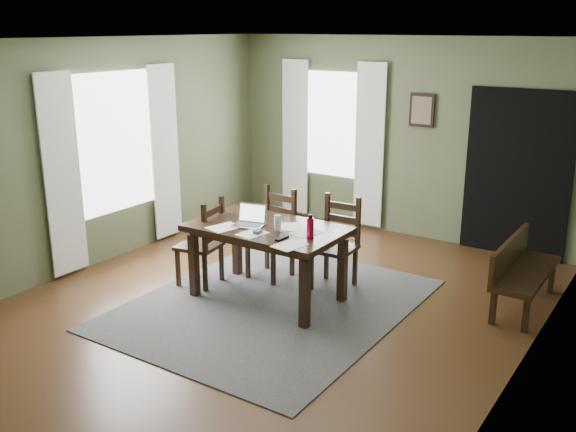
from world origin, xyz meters
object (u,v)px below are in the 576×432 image
Objects in this scene: chair_back_right at (336,244)px; laptop at (250,220)px; bench at (520,267)px; water_bottle at (310,228)px; chair_end at (203,244)px; chair_back_left at (273,235)px; dining_table at (267,235)px.

laptop reaches higher than chair_back_right.
bench is 5.27× the size of water_bottle.
bench is (3.11, 1.35, -0.06)m from chair_end.
chair_back_left reaches higher than chair_end.
chair_back_left reaches higher than dining_table.
chair_end is 4.07× the size of water_bottle.
chair_back_right is (1.26, 0.78, 0.01)m from chair_end.
laptop is (-2.46, -1.34, 0.44)m from bench.
water_bottle is at bearing -9.75° from dining_table.
laptop is 0.76m from water_bottle.
chair_end is 2.71× the size of laptop.
dining_table is 1.59× the size of chair_back_right.
dining_table is at bearing 170.50° from water_bottle.
bench is at bearing 38.88° from water_bottle.
chair_back_right is at bearing 57.56° from dining_table.
chair_back_left is at bearing 105.05° from bench.
chair_back_right is (0.76, 0.13, -0.01)m from chair_back_left.
bench is 3.51× the size of laptop.
water_bottle is (1.41, -0.02, 0.44)m from chair_end.
bench is 2.83m from laptop.
chair_back_right reaches higher than chair_end.
chair_end reaches higher than dining_table.
dining_table is 1.57× the size of chair_back_left.
chair_end is at bearing 167.58° from laptop.
laptop is at bearing 118.51° from bench.
laptop is at bearing -159.82° from dining_table.
chair_end is 0.75m from laptop.
chair_back_left is 2.71m from bench.
laptop reaches higher than dining_table.
bench is at bearing 14.56° from chair_back_right.
chair_back_left is 0.78m from chair_back_right.
chair_back_right is 1.94m from bench.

